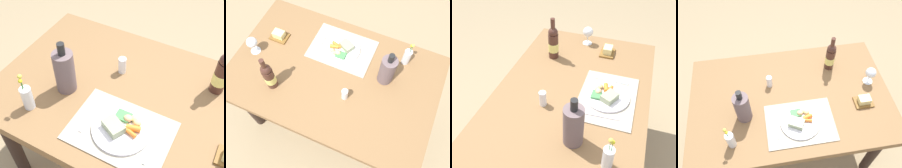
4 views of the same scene
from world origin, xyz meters
TOP-DOWN VIEW (x-y plane):
  - ground_plane at (0.00, 0.00)m, footprint 8.00×8.00m
  - dining_table at (0.00, 0.00)m, footprint 1.43×0.92m
  - placemat at (0.03, -0.22)m, footprint 0.45×0.33m
  - dinner_plate at (0.03, -0.21)m, footprint 0.27×0.27m
  - fork at (-0.13, -0.22)m, footprint 0.02×0.19m
  - knife at (0.19, -0.21)m, footprint 0.02×0.22m
  - wine_glass at (0.59, 0.05)m, footprint 0.08×0.08m
  - flower_vase at (-0.42, -0.30)m, footprint 0.05×0.05m
  - butter_dish at (0.50, -0.13)m, footprint 0.13×0.10m
  - cooler_bottle at (-0.33, -0.11)m, footprint 0.10×0.10m
  - wine_bottle at (0.34, 0.24)m, footprint 0.07×0.07m
  - salt_shaker at (-0.14, 0.13)m, footprint 0.04×0.04m

SIDE VIEW (x-z plane):
  - ground_plane at x=0.00m, z-range 0.00..0.00m
  - dining_table at x=0.00m, z-range 0.28..1.04m
  - placemat at x=0.03m, z-range 0.76..0.77m
  - fork at x=-0.13m, z-range 0.77..0.77m
  - knife at x=0.19m, z-range 0.77..0.77m
  - dinner_plate at x=0.03m, z-range 0.76..0.81m
  - butter_dish at x=0.50m, z-range 0.76..0.81m
  - salt_shaker at x=-0.14m, z-range 0.76..0.86m
  - flower_vase at x=-0.42m, z-range 0.73..0.94m
  - wine_glass at x=0.59m, z-range 0.79..0.93m
  - cooler_bottle at x=-0.33m, z-range 0.74..1.02m
  - wine_bottle at x=0.34m, z-range 0.73..1.03m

